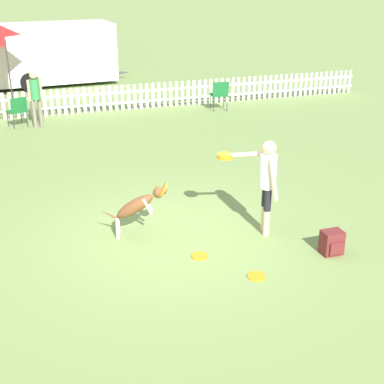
# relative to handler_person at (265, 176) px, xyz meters

# --- Properties ---
(ground_plane) EXTENTS (240.00, 240.00, 0.00)m
(ground_plane) POSITION_rel_handler_person_xyz_m (-1.48, 0.33, -1.03)
(ground_plane) COLOR olive
(handler_person) EXTENTS (0.90, 0.86, 1.63)m
(handler_person) POSITION_rel_handler_person_xyz_m (0.00, 0.00, 0.00)
(handler_person) COLOR beige
(handler_person) RESTS_ON ground_plane
(leaping_dog) EXTENTS (1.14, 0.48, 0.95)m
(leaping_dog) POSITION_rel_handler_person_xyz_m (-2.02, 0.54, -0.46)
(leaping_dog) COLOR brown
(leaping_dog) RESTS_ON ground_plane
(frisbee_near_handler) EXTENTS (0.26, 0.26, 0.02)m
(frisbee_near_handler) POSITION_rel_handler_person_xyz_m (-0.70, -1.30, -1.02)
(frisbee_near_handler) COLOR orange
(frisbee_near_handler) RESTS_ON ground_plane
(frisbee_near_dog) EXTENTS (0.26, 0.26, 0.02)m
(frisbee_near_dog) POSITION_rel_handler_person_xyz_m (-1.29, -0.46, -1.02)
(frisbee_near_dog) COLOR orange
(frisbee_near_dog) RESTS_ON ground_plane
(backpack_on_grass) EXTENTS (0.33, 0.28, 0.39)m
(backpack_on_grass) POSITION_rel_handler_person_xyz_m (0.72, -1.04, -0.83)
(backpack_on_grass) COLOR maroon
(backpack_on_grass) RESTS_ON ground_plane
(picket_fence) EXTENTS (18.96, 0.04, 0.81)m
(picket_fence) POSITION_rel_handler_person_xyz_m (-1.48, 9.23, -0.62)
(picket_fence) COLOR white
(picket_fence) RESTS_ON ground_plane
(folding_chair_blue_left) EXTENTS (0.62, 0.63, 0.88)m
(folding_chair_blue_left) POSITION_rel_handler_person_xyz_m (-3.69, 8.19, -0.50)
(folding_chair_blue_left) COLOR #333338
(folding_chair_blue_left) RESTS_ON ground_plane
(folding_chair_green_right) EXTENTS (0.57, 0.59, 0.93)m
(folding_chair_green_right) POSITION_rel_handler_person_xyz_m (2.44, 8.22, -0.47)
(folding_chair_green_right) COLOR #333338
(folding_chair_green_right) RESTS_ON ground_plane
(spectator_standing) EXTENTS (0.40, 0.27, 1.59)m
(spectator_standing) POSITION_rel_handler_person_xyz_m (-3.17, 8.01, -0.07)
(spectator_standing) COLOR #7A705B
(spectator_standing) RESTS_ON ground_plane
(equipment_trailer) EXTENTS (6.26, 2.55, 2.29)m
(equipment_trailer) POSITION_rel_handler_person_xyz_m (-2.53, 14.25, 0.18)
(equipment_trailer) COLOR white
(equipment_trailer) RESTS_ON ground_plane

